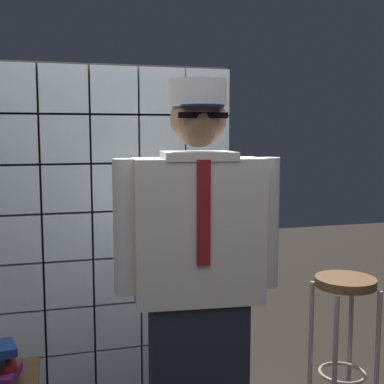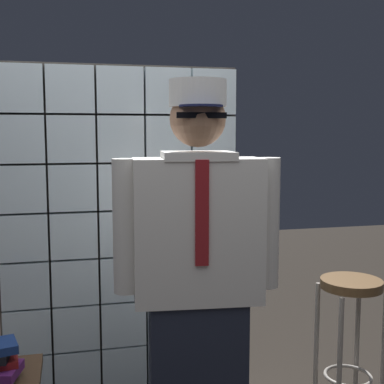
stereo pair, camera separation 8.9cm
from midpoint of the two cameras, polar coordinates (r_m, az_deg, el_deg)
name	(u,v)px [view 2 (the right image)]	position (r m, az deg, el deg)	size (l,w,h in m)	color
glass_block_wall	(122,233)	(3.19, -7.03, -4.52)	(1.47, 0.10, 2.05)	silver
standing_person	(198,284)	(2.28, 1.76, -10.17)	(0.74, 0.33, 1.84)	#1E2333
bar_stool	(350,315)	(3.09, 18.04, -12.95)	(0.34, 0.34, 0.81)	brown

